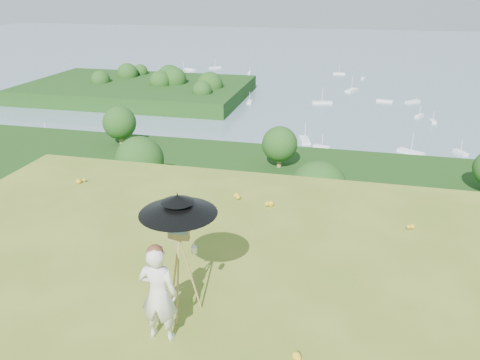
% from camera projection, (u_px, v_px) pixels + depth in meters
% --- Properties ---
extents(forest_slope, '(140.00, 56.00, 22.00)m').
position_uv_depth(forest_slope, '(310.00, 333.00, 48.95)').
color(forest_slope, '#19390F').
rests_on(forest_slope, bay_water).
extents(shoreline_tier, '(170.00, 28.00, 8.00)m').
position_uv_depth(shoreline_tier, '(328.00, 219.00, 87.57)').
color(shoreline_tier, '#676352').
rests_on(shoreline_tier, bay_water).
extents(bay_water, '(700.00, 700.00, 0.00)m').
position_uv_depth(bay_water, '(348.00, 67.00, 234.90)').
color(bay_water, '#718CA1').
rests_on(bay_water, ground).
extents(peninsula, '(90.00, 60.00, 12.00)m').
position_uv_depth(peninsula, '(136.00, 83.00, 172.44)').
color(peninsula, '#19390F').
rests_on(peninsula, bay_water).
extents(slope_trees, '(110.00, 50.00, 6.00)m').
position_uv_depth(slope_trees, '(319.00, 213.00, 43.53)').
color(slope_trees, '#174916').
rests_on(slope_trees, forest_slope).
extents(harbor_town, '(110.00, 22.00, 5.00)m').
position_uv_depth(harbor_town, '(331.00, 188.00, 85.05)').
color(harbor_town, white).
rests_on(harbor_town, shoreline_tier).
extents(moored_boats, '(140.00, 140.00, 0.70)m').
position_uv_depth(moored_boats, '(307.00, 101.00, 166.48)').
color(moored_boats, white).
rests_on(moored_boats, bay_water).
extents(wildflowers, '(10.00, 10.50, 0.12)m').
position_uv_depth(wildflowers, '(201.00, 347.00, 6.50)').
color(wildflowers, gold).
rests_on(wildflowers, ground).
extents(painter, '(0.55, 0.37, 1.50)m').
position_uv_depth(painter, '(158.00, 294.00, 6.50)').
color(painter, white).
rests_on(painter, ground).
extents(field_easel, '(0.69, 0.69, 1.62)m').
position_uv_depth(field_easel, '(181.00, 268.00, 6.99)').
color(field_easel, olive).
rests_on(field_easel, ground).
extents(sun_umbrella, '(1.15, 1.15, 0.70)m').
position_uv_depth(sun_umbrella, '(178.00, 215.00, 6.68)').
color(sun_umbrella, black).
rests_on(sun_umbrella, field_easel).
extents(painter_cap, '(0.22, 0.27, 0.10)m').
position_uv_depth(painter_cap, '(155.00, 250.00, 6.22)').
color(painter_cap, '#DF7A85').
rests_on(painter_cap, painter).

